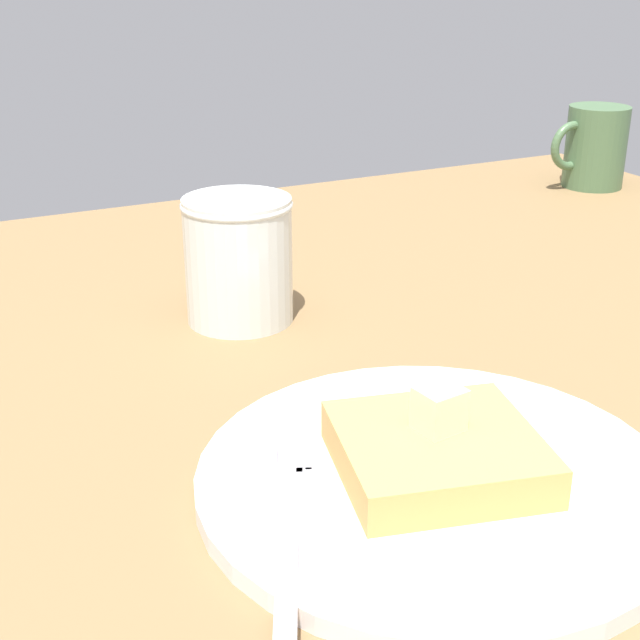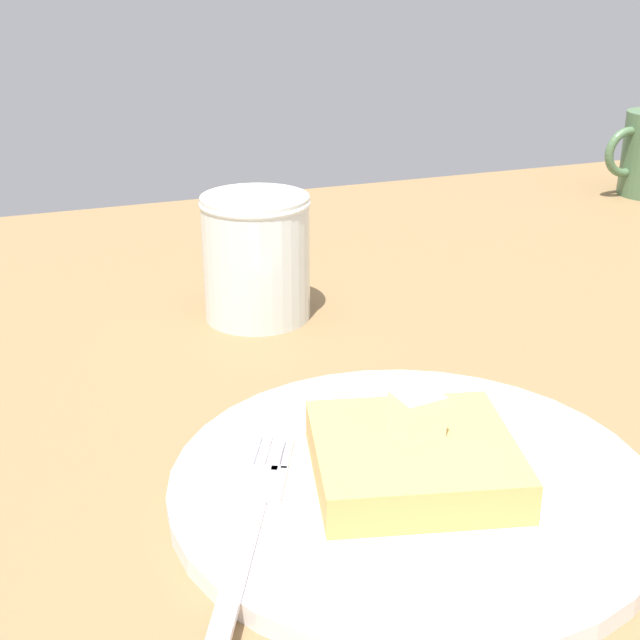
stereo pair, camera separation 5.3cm
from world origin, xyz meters
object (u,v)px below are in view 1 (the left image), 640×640
at_px(plate, 436,479).
at_px(fork, 289,516).
at_px(syrup_jar, 239,266).
at_px(coffee_mug, 594,147).

distance_m(plate, fork, 0.08).
xyz_separation_m(fork, syrup_jar, (-0.08, -0.25, 0.03)).
xyz_separation_m(fork, coffee_mug, (-0.57, -0.44, 0.03)).
xyz_separation_m(plate, coffee_mug, (-0.49, -0.43, 0.04)).
height_order(fork, coffee_mug, coffee_mug).
relative_size(plate, syrup_jar, 2.66).
height_order(plate, coffee_mug, coffee_mug).
relative_size(syrup_jar, coffee_mug, 0.94).
bearing_deg(fork, plate, -176.92).
distance_m(plate, coffee_mug, 0.65).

